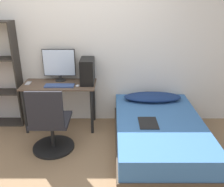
% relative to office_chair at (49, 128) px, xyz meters
% --- Properties ---
extents(ground_plane, '(14.00, 14.00, 0.00)m').
position_rel_office_chair_xyz_m(ground_plane, '(0.31, -0.60, -0.35)').
color(ground_plane, '#846647').
extents(wall_back, '(8.00, 0.05, 2.50)m').
position_rel_office_chair_xyz_m(wall_back, '(0.31, 0.96, 0.90)').
color(wall_back, silver).
rests_on(wall_back, ground_plane).
extents(desk, '(1.11, 0.52, 0.73)m').
position_rel_office_chair_xyz_m(desk, '(0.01, 0.68, 0.25)').
color(desk, brown).
rests_on(desk, ground_plane).
extents(office_chair, '(0.57, 0.57, 0.94)m').
position_rel_office_chair_xyz_m(office_chair, '(0.00, 0.00, 0.00)').
color(office_chair, black).
rests_on(office_chair, ground_plane).
extents(bed, '(1.16, 1.82, 0.46)m').
position_rel_office_chair_xyz_m(bed, '(1.44, 0.02, -0.13)').
color(bed, '#4C3D2D').
rests_on(bed, ground_plane).
extents(pillow, '(0.88, 0.36, 0.11)m').
position_rel_office_chair_xyz_m(pillow, '(1.44, 0.67, 0.16)').
color(pillow, navy).
rests_on(pillow, bed).
extents(magazine, '(0.24, 0.32, 0.01)m').
position_rel_office_chair_xyz_m(magazine, '(1.28, -0.07, 0.11)').
color(magazine, black).
rests_on(magazine, bed).
extents(monitor, '(0.50, 0.17, 0.50)m').
position_rel_office_chair_xyz_m(monitor, '(0.00, 0.84, 0.65)').
color(monitor, black).
rests_on(monitor, desk).
extents(keyboard, '(0.43, 0.15, 0.02)m').
position_rel_office_chair_xyz_m(keyboard, '(0.04, 0.57, 0.39)').
color(keyboard, '#33477A').
rests_on(keyboard, desk).
extents(pc_tower, '(0.20, 0.37, 0.38)m').
position_rel_office_chair_xyz_m(pc_tower, '(0.44, 0.73, 0.56)').
color(pc_tower, black).
rests_on(pc_tower, desk).
extents(mouse, '(0.06, 0.09, 0.02)m').
position_rel_office_chair_xyz_m(mouse, '(0.30, 0.57, 0.39)').
color(mouse, silver).
rests_on(mouse, desk).
extents(phone, '(0.07, 0.14, 0.01)m').
position_rel_office_chair_xyz_m(phone, '(-0.46, 0.69, 0.38)').
color(phone, '#B7B7BC').
rests_on(phone, desk).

